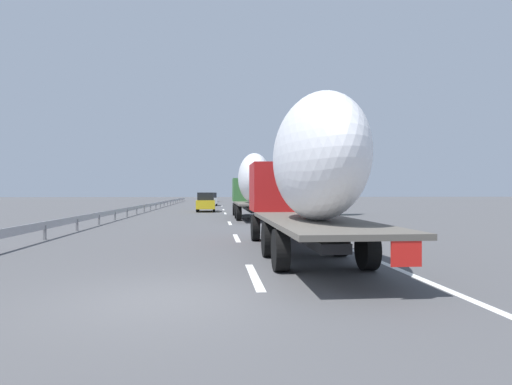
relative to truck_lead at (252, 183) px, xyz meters
The scene contains 19 objects.
ground_plane 17.20m from the truck_lead, 12.22° to the left, with size 260.00×260.00×0.00m, color #4C4C4F.
lane_stripe_0 21.61m from the truck_lead, behind, with size 3.20×0.20×0.01m, color white.
lane_stripe_1 13.43m from the truck_lead, behind, with size 3.20×0.20×0.01m, color white.
lane_stripe_2 5.27m from the truck_lead, 156.87° to the left, with size 3.20×0.20×0.01m, color white.
lane_stripe_3 8.99m from the truck_lead, 12.08° to the left, with size 3.20×0.20×0.01m, color white.
lane_stripe_4 17.12m from the truck_lead, ahead, with size 3.20×0.20×0.01m, color white.
lane_stripe_5 30.19m from the truck_lead, ahead, with size 3.20×0.20×0.01m, color white.
edge_line_right 21.86m from the truck_lead, ahead, with size 110.00×0.20×0.01m, color white.
truck_lead is the anchor object (origin of this frame).
truck_trailing 18.70m from the truck_lead, behind, with size 12.17×2.55×4.54m.
car_yellow_coupe 12.76m from the truck_lead, 16.77° to the left, with size 4.60×1.83×1.92m.
car_red_compact 57.19m from the truck_lead, ahead, with size 4.70×1.78×1.86m.
car_silver_hatch 31.93m from the truck_lead, ahead, with size 4.30×1.84×1.89m.
road_sign 15.59m from the truck_lead, 11.48° to the right, with size 0.10×0.90×3.16m.
tree_0 33.98m from the truck_lead, 15.73° to the right, with size 3.25×3.25×7.25m.
tree_1 41.39m from the truck_lead, ahead, with size 3.05×3.05×6.19m.
tree_2 66.88m from the truck_lead, ahead, with size 3.60×3.60×5.33m.
tree_3 9.16m from the truck_lead, 59.45° to the right, with size 2.54×2.54×7.63m.
guardrail_median 21.93m from the truck_lead, 26.08° to the left, with size 94.00×0.10×0.76m.
Camera 1 is at (-7.90, -0.91, 1.95)m, focal length 30.23 mm.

